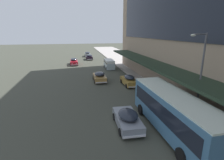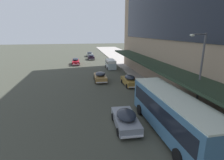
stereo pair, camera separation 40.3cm
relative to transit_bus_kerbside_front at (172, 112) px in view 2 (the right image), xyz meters
The scene contains 11 objects.
transit_bus_kerbside_front is the anchor object (origin of this frame).
sedan_oncoming_front 33.34m from the transit_bus_kerbside_front, 103.36° to the left, with size 1.94×5.02×1.61m.
sedan_trailing_mid 13.10m from the transit_bus_kerbside_front, 88.08° to the left, with size 1.85×4.40×1.62m.
sedan_oncoming_rear 39.99m from the transit_bus_kerbside_front, 94.76° to the left, with size 1.96×4.35×1.49m.
sedan_far_back 3.79m from the transit_bus_kerbside_front, 154.36° to the left, with size 2.07×4.47×1.53m.
sedan_lead_near 46.68m from the transit_bus_kerbside_front, 94.07° to the left, with size 2.12×4.51×1.51m.
sedan_trailing_near 16.67m from the transit_bus_kerbside_front, 102.48° to the left, with size 2.03×4.46×1.57m.
vw_van 25.98m from the transit_bus_kerbside_front, 90.22° to the left, with size 1.93×4.56×1.96m.
pedestrian_at_kerb 2.76m from the transit_bus_kerbside_front, ahead, with size 0.33×0.62×1.86m.
street_lamp 4.17m from the transit_bus_kerbside_front, 23.49° to the left, with size 1.50×0.28×7.65m.
fire_hydrant 3.80m from the transit_bus_kerbside_front, 44.07° to the right, with size 0.20×0.40×0.70m.
Camera 2 is at (-3.14, -2.00, 7.89)m, focal length 28.00 mm.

